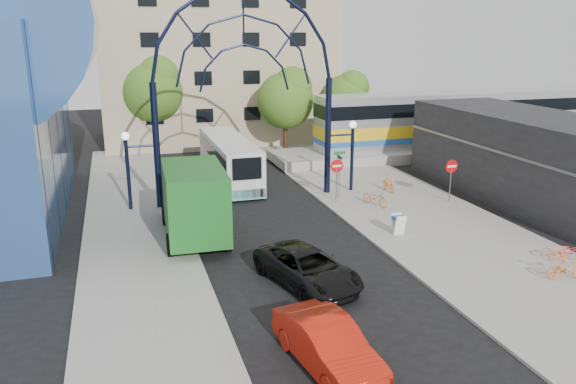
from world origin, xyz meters
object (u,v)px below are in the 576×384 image
object	(u,v)px
train_car	(466,118)
bike_near_a	(375,197)
tree_north_c	(347,96)
bike_far_b	(569,268)
stop_sign	(337,170)
tree_north_b	(154,88)
black_suv	(307,268)
sandwich_board	(399,222)
do_not_enter_sign	(451,170)
bike_far_a	(569,251)
green_truck	(193,201)
red_sedan	(328,345)
city_bus	(229,159)
gateway_arch	(244,51)
tree_north_a	(287,97)
street_name_sign	(339,165)
bike_near_b	(388,184)

from	to	relation	value
train_car	bike_near_a	world-z (taller)	train_car
tree_north_c	bike_far_b	world-z (taller)	tree_north_c
stop_sign	tree_north_b	size ratio (longest dim) A/B	0.31
bike_near_a	black_suv	bearing A→B (deg)	-154.03
stop_sign	tree_north_c	world-z (taller)	tree_north_c
sandwich_board	bike_far_b	size ratio (longest dim) A/B	0.59
sandwich_board	train_car	distance (m)	21.65
sandwich_board	tree_north_c	distance (m)	23.17
do_not_enter_sign	bike_near_a	xyz separation A→B (m)	(-4.39, 0.59, -1.39)
do_not_enter_sign	tree_north_b	size ratio (longest dim) A/B	0.31
stop_sign	bike_far_a	xyz separation A→B (m)	(6.15, -11.18, -1.41)
green_truck	bike_far_b	world-z (taller)	green_truck
stop_sign	tree_north_c	distance (m)	17.68
red_sedan	stop_sign	bearing A→B (deg)	58.16
tree_north_b	red_sedan	distance (m)	33.65
bike_near_a	city_bus	bearing A→B (deg)	104.96
city_bus	green_truck	world-z (taller)	green_truck
city_bus	gateway_arch	bearing A→B (deg)	-88.92
bike_near_a	green_truck	bearing A→B (deg)	164.96
train_car	tree_north_a	distance (m)	14.52
street_name_sign	city_bus	world-z (taller)	street_name_sign
street_name_sign	bike_near_a	world-z (taller)	street_name_sign
sandwich_board	green_truck	bearing A→B (deg)	162.93
stop_sign	bike_near_b	size ratio (longest dim) A/B	1.57
tree_north_a	red_sedan	world-z (taller)	tree_north_a
do_not_enter_sign	tree_north_b	xyz separation A→B (m)	(-14.88, 19.93, 3.29)
sandwich_board	tree_north_c	world-z (taller)	tree_north_c
street_name_sign	bike_near_b	bearing A→B (deg)	7.35
gateway_arch	bike_near_b	world-z (taller)	gateway_arch
black_suv	tree_north_a	bearing A→B (deg)	58.76
bike_near_a	bike_far_b	xyz separation A→B (m)	(2.91, -11.26, 0.04)
tree_north_a	black_suv	bearing A→B (deg)	-105.26
bike_far_b	do_not_enter_sign	bearing A→B (deg)	6.46
bike_far_a	do_not_enter_sign	bearing A→B (deg)	19.81
tree_north_b	bike_far_b	xyz separation A→B (m)	(13.39, -30.59, -4.64)
green_truck	street_name_sign	bearing A→B (deg)	24.88
red_sedan	bike_near_a	size ratio (longest dim) A/B	2.53
city_bus	bike_near_a	xyz separation A→B (m)	(6.69, -8.15, -0.91)
sandwich_board	bike_far_b	bearing A→B (deg)	-59.48
tree_north_c	city_bus	distance (m)	15.52
sandwich_board	red_sedan	xyz separation A→B (m)	(-7.24, -9.32, 0.00)
gateway_arch	bike_far_a	distance (m)	18.89
street_name_sign	black_suv	bearing A→B (deg)	-118.05
bike_near_a	bike_far_a	distance (m)	10.69
city_bus	bike_near_a	distance (m)	10.59
street_name_sign	tree_north_a	world-z (taller)	tree_north_a
tree_north_b	bike_near_a	world-z (taller)	tree_north_b
gateway_arch	bike_near_b	bearing A→B (deg)	-6.27
do_not_enter_sign	black_suv	size ratio (longest dim) A/B	0.49
city_bus	tree_north_b	bearing A→B (deg)	108.87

